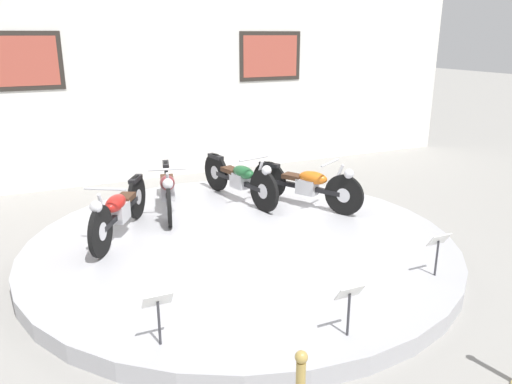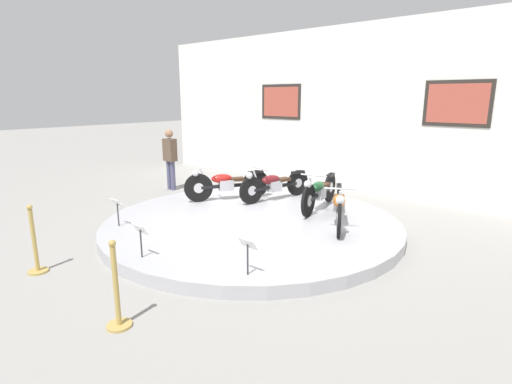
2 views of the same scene
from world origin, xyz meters
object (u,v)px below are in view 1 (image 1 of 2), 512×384
(motorcycle_maroon, at_px, (168,188))
(info_placard_front_centre, at_px, (349,299))
(motorcycle_red, at_px, (119,209))
(motorcycle_orange, at_px, (307,184))
(info_placard_front_right, at_px, (438,245))
(motorcycle_green, at_px, (240,178))
(info_placard_front_left, at_px, (158,307))

(motorcycle_maroon, height_order, info_placard_front_centre, motorcycle_maroon)
(motorcycle_red, bearing_deg, motorcycle_maroon, 39.48)
(motorcycle_red, relative_size, motorcycle_orange, 1.01)
(motorcycle_red, distance_m, info_placard_front_right, 4.02)
(motorcycle_maroon, xyz_separation_m, motorcycle_green, (1.19, 0.00, 0.02))
(info_placard_front_centre, height_order, info_placard_front_right, same)
(info_placard_front_centre, relative_size, info_placard_front_right, 1.00)
(motorcycle_green, distance_m, info_placard_front_centre, 3.96)
(info_placard_front_left, bearing_deg, motorcycle_maroon, 73.69)
(info_placard_front_right, bearing_deg, motorcycle_red, 138.74)
(motorcycle_maroon, relative_size, info_placard_front_left, 3.75)
(info_placard_front_left, bearing_deg, motorcycle_green, 57.02)
(motorcycle_maroon, xyz_separation_m, info_placard_front_right, (2.17, -3.35, -0.01))
(motorcycle_maroon, relative_size, info_placard_front_centre, 3.75)
(motorcycle_red, height_order, info_placard_front_centre, motorcycle_red)
(motorcycle_maroon, distance_m, info_placard_front_centre, 3.96)
(info_placard_front_left, distance_m, info_placard_front_right, 3.15)
(motorcycle_green, bearing_deg, motorcycle_orange, -39.58)
(info_placard_front_left, bearing_deg, info_placard_front_right, 0.00)
(motorcycle_red, bearing_deg, motorcycle_green, 18.92)
(motorcycle_green, xyz_separation_m, info_placard_front_right, (0.98, -3.35, -0.02))
(motorcycle_red, relative_size, motorcycle_green, 0.89)
(motorcycle_orange, bearing_deg, info_placard_front_left, -138.75)
(motorcycle_green, relative_size, info_placard_front_centre, 3.84)
(motorcycle_red, relative_size, info_placard_front_right, 3.42)
(motorcycle_maroon, relative_size, motorcycle_orange, 1.10)
(motorcycle_orange, height_order, info_placard_front_centre, motorcycle_orange)
(motorcycle_red, relative_size, motorcycle_maroon, 0.91)
(motorcycle_green, height_order, info_placard_front_right, motorcycle_green)
(motorcycle_orange, height_order, info_placard_front_left, motorcycle_orange)
(motorcycle_maroon, distance_m, info_placard_front_left, 3.49)
(motorcycle_green, height_order, info_placard_front_left, motorcycle_green)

